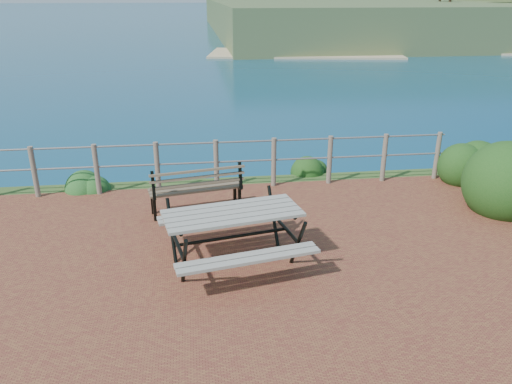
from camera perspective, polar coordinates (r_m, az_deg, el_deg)
ground at (r=7.07m, az=-2.97°, el=-9.61°), size 10.00×7.00×0.12m
ocean at (r=206.05m, az=-7.65°, el=20.74°), size 1200.00×1200.00×0.00m
safety_railing at (r=9.88m, az=-4.56°, el=3.44°), size 9.40×0.10×1.00m
picnic_table at (r=7.13m, az=-2.66°, el=-4.56°), size 2.03×1.64×0.81m
park_bench at (r=8.82m, az=-6.94°, el=1.27°), size 1.68×0.72×0.92m
shrub_right_edge at (r=11.38m, az=23.08°, el=1.17°), size 1.12×1.12×1.60m
shrub_lip_west at (r=10.70m, az=-18.98°, el=0.48°), size 0.76×0.76×0.50m
shrub_lip_east at (r=11.24m, az=6.34°, el=2.61°), size 0.79×0.79×0.54m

